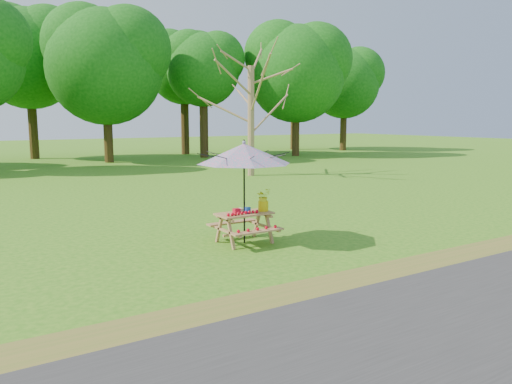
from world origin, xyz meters
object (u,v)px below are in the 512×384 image
picnic_table (244,228)px  flower_bucket (263,199)px  bare_tree (251,19)px  patio_umbrella (244,154)px

picnic_table → flower_bucket: 0.77m
bare_tree → patio_umbrella: size_ratio=4.56×
picnic_table → flower_bucket: (0.46, -0.04, 0.61)m
bare_tree → picnic_table: size_ratio=8.98×
bare_tree → flower_bucket: bearing=-120.4°
patio_umbrella → flower_bucket: size_ratio=5.19×
bare_tree → flower_bucket: bare_tree is taller
bare_tree → picnic_table: bare_tree is taller
picnic_table → flower_bucket: flower_bucket is taller
picnic_table → patio_umbrella: (0.00, 0.00, 1.62)m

